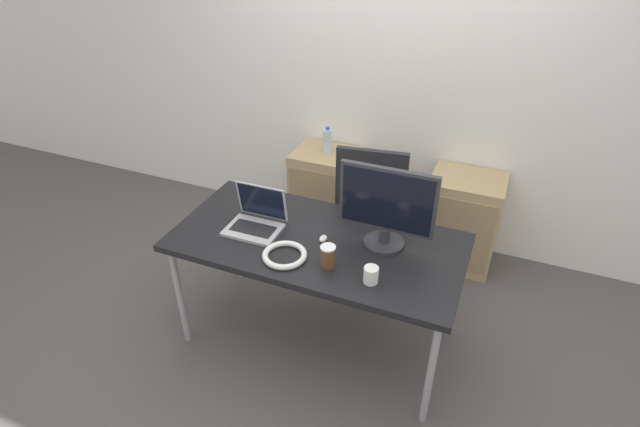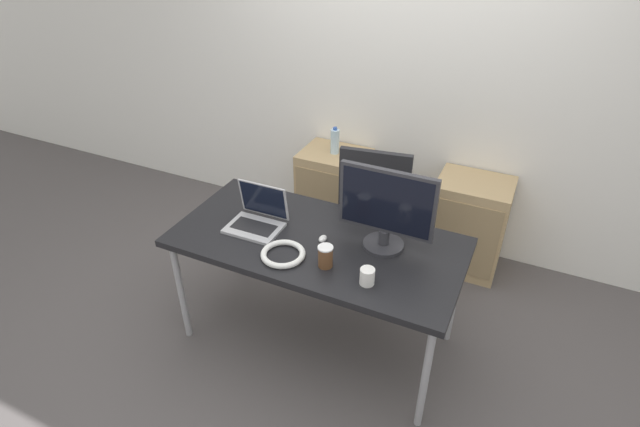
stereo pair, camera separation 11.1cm
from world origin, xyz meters
TOP-DOWN VIEW (x-y plane):
  - ground_plane at (0.00, 0.00)m, footprint 14.00×14.00m
  - wall_back at (0.00, 1.38)m, footprint 10.00×0.05m
  - desk at (0.00, 0.00)m, footprint 1.63×0.79m
  - office_chair at (0.11, 0.71)m, footprint 0.56×0.59m
  - cabinet_left at (-0.39, 1.14)m, footprint 0.51×0.41m
  - cabinet_right at (0.68, 1.14)m, footprint 0.51×0.41m
  - water_bottle at (-0.39, 1.14)m, footprint 0.07×0.07m
  - laptop_center at (-0.37, -0.02)m, footprint 0.31×0.26m
  - monitor at (0.35, 0.10)m, footprint 0.52×0.22m
  - mouse at (0.04, 0.00)m, footprint 0.04×0.06m
  - coffee_cup_white at (0.38, -0.23)m, footprint 0.07×0.07m
  - coffee_cup_brown at (0.14, -0.19)m, footprint 0.08×0.08m
  - cable_coil at (-0.10, -0.21)m, footprint 0.24×0.24m

SIDE VIEW (x-z plane):
  - ground_plane at x=0.00m, z-range 0.00..0.00m
  - cabinet_left at x=-0.39m, z-range 0.00..0.72m
  - cabinet_right at x=0.68m, z-range 0.00..0.72m
  - office_chair at x=0.11m, z-range -0.13..0.98m
  - desk at x=0.00m, z-range 0.33..1.09m
  - cable_coil at x=-0.10m, z-range 0.76..0.80m
  - mouse at x=0.04m, z-range 0.76..0.80m
  - coffee_cup_white at x=0.38m, z-range 0.76..0.85m
  - water_bottle at x=-0.39m, z-range 0.71..0.92m
  - laptop_center at x=-0.37m, z-range 0.69..0.93m
  - coffee_cup_brown at x=0.14m, z-range 0.76..0.89m
  - monitor at x=0.35m, z-range 0.77..1.24m
  - wall_back at x=0.00m, z-range 0.00..2.60m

